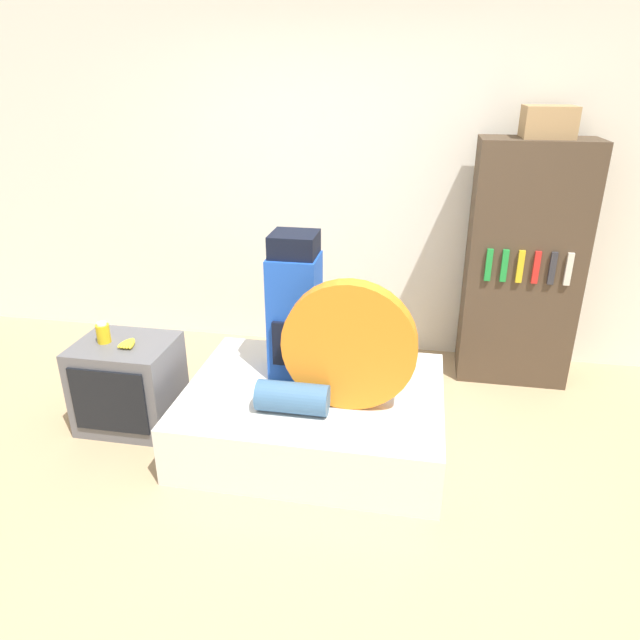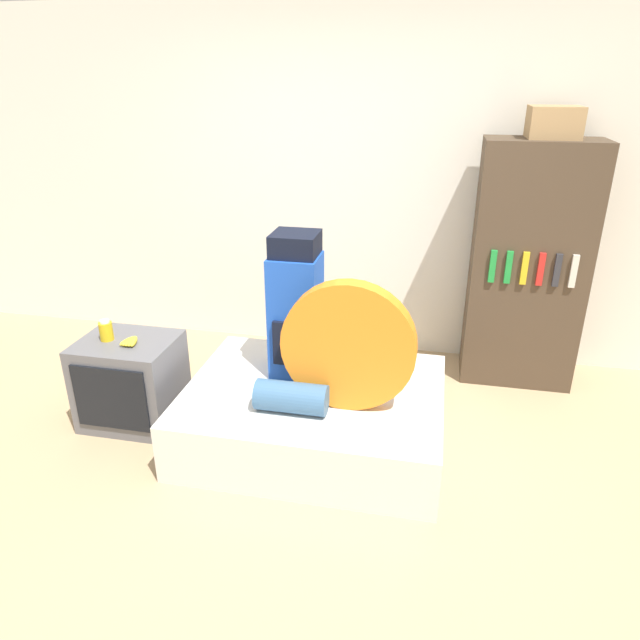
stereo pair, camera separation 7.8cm
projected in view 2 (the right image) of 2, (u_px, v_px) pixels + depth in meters
The scene contains 11 objects.
ground_plane at pixel (309, 500), 3.05m from camera, with size 16.00×16.00×0.00m, color tan.
wall_back at pixel (366, 189), 4.30m from camera, with size 8.00×0.05×2.60m.
bed at pixel (314, 413), 3.50m from camera, with size 1.53×1.19×0.36m.
backpack at pixel (296, 308), 3.45m from camera, with size 0.29×0.32×0.90m.
tent_bag at pixel (348, 346), 3.11m from camera, with size 0.75×0.11×0.75m.
sleeping_roll at pixel (291, 397), 3.16m from camera, with size 0.40×0.18×0.18m.
television at pixel (131, 381), 3.65m from camera, with size 0.59×0.50×0.57m.
canister at pixel (106, 331), 3.53m from camera, with size 0.08×0.08×0.13m.
banana_bunch at pixel (131, 341), 3.50m from camera, with size 0.11×0.14×0.04m.
bookshelf at pixel (528, 267), 3.97m from camera, with size 0.77×0.42×1.72m.
cardboard_box at pixel (554, 122), 3.62m from camera, with size 0.32×0.31×0.20m.
Camera 2 is at (0.56, -2.35, 2.10)m, focal length 32.00 mm.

